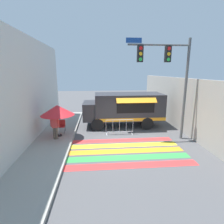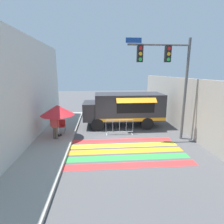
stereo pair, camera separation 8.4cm
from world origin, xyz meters
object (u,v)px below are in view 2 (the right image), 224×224
at_px(traffic_signal_pole, 168,69).
at_px(patio_umbrella, 57,110).
at_px(folding_chair, 62,125).
at_px(vendor_person, 55,125).
at_px(food_truck, 123,107).
at_px(barricade_front, 119,127).

distance_m(traffic_signal_pole, patio_umbrella, 7.24).
relative_size(folding_chair, vendor_person, 0.53).
relative_size(patio_umbrella, vendor_person, 1.33).
relative_size(food_truck, folding_chair, 7.21).
bearing_deg(folding_chair, food_truck, 41.36).
xyz_separation_m(food_truck, barricade_front, (-0.48, -1.95, -1.01)).
xyz_separation_m(food_truck, folding_chair, (-4.47, -1.58, -0.86)).
bearing_deg(vendor_person, barricade_front, 1.22).
bearing_deg(barricade_front, food_truck, 76.10).
bearing_deg(barricade_front, folding_chair, 174.68).
xyz_separation_m(food_truck, traffic_signal_pole, (2.23, -3.05, 2.87)).
distance_m(food_truck, patio_umbrella, 5.08).
relative_size(patio_umbrella, folding_chair, 2.48).
bearing_deg(vendor_person, folding_chair, 72.76).
distance_m(patio_umbrella, vendor_person, 0.99).
bearing_deg(barricade_front, traffic_signal_pole, -22.12).
relative_size(food_truck, traffic_signal_pole, 1.00).
bearing_deg(food_truck, traffic_signal_pole, -53.87).
height_order(traffic_signal_pole, barricade_front, traffic_signal_pole).
relative_size(traffic_signal_pole, patio_umbrella, 2.91).
distance_m(traffic_signal_pole, vendor_person, 7.61).
bearing_deg(traffic_signal_pole, vendor_person, 178.33).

